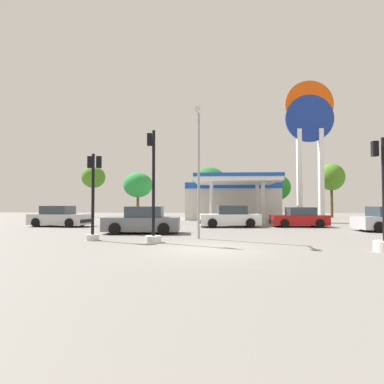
{
  "coord_description": "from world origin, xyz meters",
  "views": [
    {
      "loc": [
        0.15,
        -12.41,
        1.79
      ],
      "look_at": [
        -1.33,
        10.93,
        2.59
      ],
      "focal_mm": 29.78,
      "sensor_mm": 36.0,
      "label": 1
    }
  ],
  "objects_px": {
    "traffic_signal_1": "(153,209)",
    "car_3": "(299,218)",
    "station_pole_sign": "(310,131)",
    "traffic_signal_0": "(93,203)",
    "traffic_signal_2": "(384,225)",
    "car_4": "(230,217)",
    "tree_1": "(138,185)",
    "tree_4": "(331,177)",
    "car_0": "(142,221)",
    "tree_2": "(209,183)",
    "car_2": "(59,217)",
    "tree_3": "(277,188)",
    "corner_streetlamp": "(198,161)",
    "tree_0": "(93,178)"
  },
  "relations": [
    {
      "from": "tree_4",
      "to": "tree_0",
      "type": "bearing_deg",
      "value": -177.67
    },
    {
      "from": "car_0",
      "to": "corner_streetlamp",
      "type": "xyz_separation_m",
      "value": [
        3.43,
        -2.84,
        3.13
      ]
    },
    {
      "from": "station_pole_sign",
      "to": "traffic_signal_1",
      "type": "bearing_deg",
      "value": -126.97
    },
    {
      "from": "traffic_signal_0",
      "to": "traffic_signal_2",
      "type": "relative_size",
      "value": 0.99
    },
    {
      "from": "tree_0",
      "to": "corner_streetlamp",
      "type": "distance_m",
      "value": 26.83
    },
    {
      "from": "traffic_signal_2",
      "to": "tree_0",
      "type": "relative_size",
      "value": 0.66
    },
    {
      "from": "traffic_signal_1",
      "to": "tree_3",
      "type": "height_order",
      "value": "tree_3"
    },
    {
      "from": "traffic_signal_0",
      "to": "car_2",
      "type": "bearing_deg",
      "value": 124.51
    },
    {
      "from": "car_0",
      "to": "traffic_signal_1",
      "type": "height_order",
      "value": "traffic_signal_1"
    },
    {
      "from": "car_3",
      "to": "car_0",
      "type": "bearing_deg",
      "value": -151.48
    },
    {
      "from": "tree_2",
      "to": "tree_3",
      "type": "height_order",
      "value": "tree_2"
    },
    {
      "from": "car_2",
      "to": "tree_0",
      "type": "height_order",
      "value": "tree_0"
    },
    {
      "from": "car_2",
      "to": "car_4",
      "type": "relative_size",
      "value": 0.98
    },
    {
      "from": "car_0",
      "to": "traffic_signal_2",
      "type": "distance_m",
      "value": 12.23
    },
    {
      "from": "traffic_signal_0",
      "to": "tree_1",
      "type": "xyz_separation_m",
      "value": [
        -3.22,
        22.84,
        2.16
      ]
    },
    {
      "from": "station_pole_sign",
      "to": "tree_0",
      "type": "relative_size",
      "value": 2.08
    },
    {
      "from": "traffic_signal_1",
      "to": "tree_4",
      "type": "distance_m",
      "value": 30.9
    },
    {
      "from": "car_0",
      "to": "tree_4",
      "type": "height_order",
      "value": "tree_4"
    },
    {
      "from": "station_pole_sign",
      "to": "car_2",
      "type": "xyz_separation_m",
      "value": [
        -20.65,
        -6.3,
        -7.76
      ]
    },
    {
      "from": "car_0",
      "to": "tree_4",
      "type": "bearing_deg",
      "value": 48.65
    },
    {
      "from": "car_0",
      "to": "tree_1",
      "type": "distance_m",
      "value": 20.13
    },
    {
      "from": "traffic_signal_1",
      "to": "traffic_signal_0",
      "type": "bearing_deg",
      "value": 167.4
    },
    {
      "from": "car_0",
      "to": "car_3",
      "type": "height_order",
      "value": "car_0"
    },
    {
      "from": "car_0",
      "to": "tree_2",
      "type": "height_order",
      "value": "tree_2"
    },
    {
      "from": "tree_3",
      "to": "tree_2",
      "type": "bearing_deg",
      "value": -169.73
    },
    {
      "from": "station_pole_sign",
      "to": "traffic_signal_0",
      "type": "xyz_separation_m",
      "value": [
        -14.75,
        -14.88,
        -6.69
      ]
    },
    {
      "from": "tree_4",
      "to": "corner_streetlamp",
      "type": "distance_m",
      "value": 28.46
    },
    {
      "from": "traffic_signal_0",
      "to": "traffic_signal_1",
      "type": "height_order",
      "value": "traffic_signal_1"
    },
    {
      "from": "tree_2",
      "to": "corner_streetlamp",
      "type": "height_order",
      "value": "corner_streetlamp"
    },
    {
      "from": "station_pole_sign",
      "to": "tree_1",
      "type": "bearing_deg",
      "value": 156.13
    },
    {
      "from": "traffic_signal_0",
      "to": "traffic_signal_2",
      "type": "xyz_separation_m",
      "value": [
        12.01,
        -2.86,
        -0.79
      ]
    },
    {
      "from": "car_2",
      "to": "car_4",
      "type": "xyz_separation_m",
      "value": [
        12.91,
        0.35,
        0.01
      ]
    },
    {
      "from": "car_0",
      "to": "corner_streetlamp",
      "type": "distance_m",
      "value": 5.45
    },
    {
      "from": "car_2",
      "to": "traffic_signal_0",
      "type": "distance_m",
      "value": 10.47
    },
    {
      "from": "car_2",
      "to": "tree_4",
      "type": "xyz_separation_m",
      "value": [
        26.16,
        16.17,
        4.21
      ]
    },
    {
      "from": "car_3",
      "to": "tree_0",
      "type": "relative_size",
      "value": 0.66
    },
    {
      "from": "station_pole_sign",
      "to": "traffic_signal_0",
      "type": "height_order",
      "value": "station_pole_sign"
    },
    {
      "from": "station_pole_sign",
      "to": "tree_2",
      "type": "distance_m",
      "value": 13.35
    },
    {
      "from": "traffic_signal_2",
      "to": "car_4",
      "type": "bearing_deg",
      "value": 112.98
    },
    {
      "from": "traffic_signal_1",
      "to": "tree_2",
      "type": "xyz_separation_m",
      "value": [
        2.35,
        24.1,
        2.73
      ]
    },
    {
      "from": "car_0",
      "to": "tree_3",
      "type": "height_order",
      "value": "tree_3"
    },
    {
      "from": "car_2",
      "to": "tree_3",
      "type": "relative_size",
      "value": 0.86
    },
    {
      "from": "traffic_signal_2",
      "to": "tree_4",
      "type": "xyz_separation_m",
      "value": [
        8.25,
        27.61,
        3.92
      ]
    },
    {
      "from": "traffic_signal_1",
      "to": "car_3",
      "type": "bearing_deg",
      "value": 47.46
    },
    {
      "from": "car_3",
      "to": "traffic_signal_1",
      "type": "relative_size",
      "value": 0.82
    },
    {
      "from": "car_4",
      "to": "tree_1",
      "type": "bearing_deg",
      "value": 126.36
    },
    {
      "from": "tree_1",
      "to": "tree_2",
      "type": "distance_m",
      "value": 8.64
    },
    {
      "from": "station_pole_sign",
      "to": "car_4",
      "type": "relative_size",
      "value": 2.83
    },
    {
      "from": "station_pole_sign",
      "to": "tree_0",
      "type": "bearing_deg",
      "value": 159.94
    },
    {
      "from": "tree_2",
      "to": "car_2",
      "type": "bearing_deg",
      "value": -127.26
    }
  ]
}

